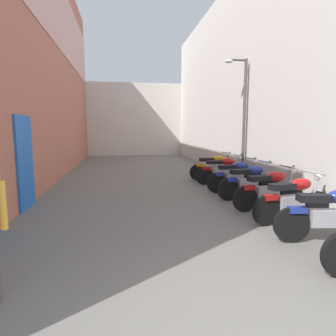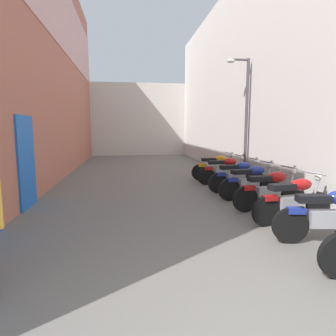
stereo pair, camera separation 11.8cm
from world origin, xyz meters
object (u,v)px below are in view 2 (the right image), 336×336
motorcycle_seventh (224,170)px  street_lamp (244,111)px  motorcycle_second (330,214)px  motorcycle_eighth (216,166)px  motorcycle_fourth (270,189)px  motorcycle_sixth (238,175)px  motorcycle_third (293,199)px  motorcycle_fifth (251,181)px

motorcycle_seventh → street_lamp: 2.11m
motorcycle_second → motorcycle_eighth: (0.00, 6.06, 0.00)m
motorcycle_eighth → street_lamp: (0.69, -0.76, 1.99)m
motorcycle_fourth → motorcycle_eighth: same height
motorcycle_second → street_lamp: street_lamp is taller
motorcycle_seventh → street_lamp: bearing=13.6°
motorcycle_sixth → motorcycle_third: bearing=-90.0°
motorcycle_second → street_lamp: (0.69, 5.30, 1.99)m
motorcycle_fourth → motorcycle_seventh: size_ratio=1.00×
motorcycle_eighth → motorcycle_second: bearing=-90.0°
motorcycle_fifth → motorcycle_eighth: bearing=90.0°
motorcycle_fourth → motorcycle_second: bearing=-90.0°
motorcycle_second → motorcycle_sixth: same height
motorcycle_second → motorcycle_fifth: 3.06m
motorcycle_fifth → motorcycle_sixth: size_ratio=1.00×
street_lamp → motorcycle_second: bearing=-97.4°
motorcycle_sixth → motorcycle_fourth: bearing=-90.0°
motorcycle_second → motorcycle_fifth: bearing=90.0°
motorcycle_third → motorcycle_fourth: 0.94m
motorcycle_third → motorcycle_sixth: (0.00, 2.92, 0.00)m
motorcycle_second → motorcycle_fifth: same height
motorcycle_eighth → motorcycle_fifth: bearing=-90.0°
motorcycle_fifth → motorcycle_second: bearing=-90.0°
motorcycle_second → motorcycle_seventh: size_ratio=0.99×
motorcycle_third → motorcycle_fifth: (0.00, 2.01, 0.00)m
street_lamp → motorcycle_fourth: bearing=-101.8°
motorcycle_fourth → motorcycle_eighth: 4.07m
motorcycle_third → motorcycle_eighth: 5.01m
motorcycle_third → motorcycle_sixth: 2.92m
motorcycle_fifth → motorcycle_eighth: 3.01m
motorcycle_fourth → motorcycle_sixth: same height
motorcycle_second → street_lamp: 5.71m
motorcycle_third → motorcycle_eighth: (0.00, 5.01, 0.00)m
motorcycle_sixth → motorcycle_eighth: size_ratio=1.00×
motorcycle_second → motorcycle_seventh: (0.00, 5.14, 0.00)m
motorcycle_sixth → motorcycle_seventh: size_ratio=1.00×
motorcycle_fifth → motorcycle_seventh: 2.08m
motorcycle_seventh → street_lamp: (0.69, 0.17, 1.99)m
motorcycle_fourth → motorcycle_sixth: (-0.00, 1.98, 0.00)m
motorcycle_eighth → motorcycle_seventh: bearing=-90.0°
motorcycle_fourth → motorcycle_fifth: 1.07m
motorcycle_sixth → street_lamp: 2.49m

